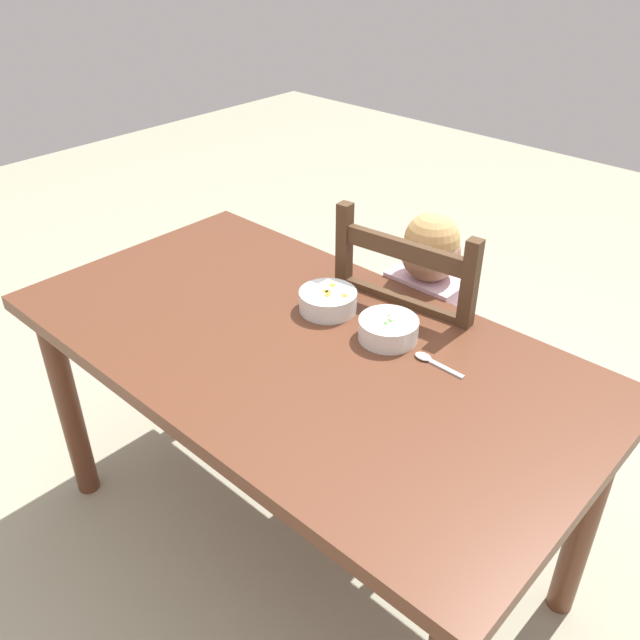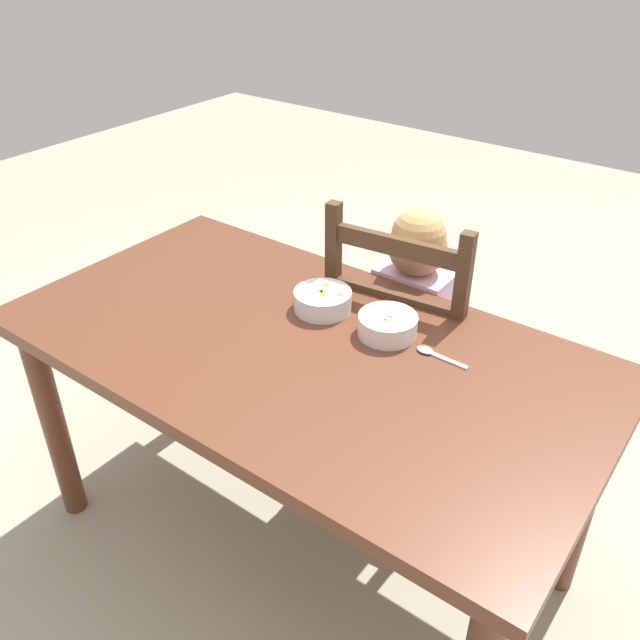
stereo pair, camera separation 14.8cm
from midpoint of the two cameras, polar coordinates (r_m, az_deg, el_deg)
ground_plane at (r=2.18m, az=-3.46°, el=-18.40°), size 8.00×8.00×0.00m
dining_table at (r=1.73m, az=-4.16°, el=-4.71°), size 1.52×0.82×0.75m
dining_chair at (r=2.10m, az=5.37°, el=-3.27°), size 0.46×0.46×0.99m
child_figure at (r=2.01m, az=5.41°, el=0.55°), size 0.32×0.31×0.95m
bowl_of_peas at (r=1.68m, az=3.29°, el=-0.47°), size 0.15×0.15×0.06m
bowl_of_carrots at (r=1.78m, az=-2.15°, el=1.67°), size 0.15×0.15×0.06m
spoon at (r=1.63m, az=7.02°, el=-2.92°), size 0.14×0.03×0.01m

